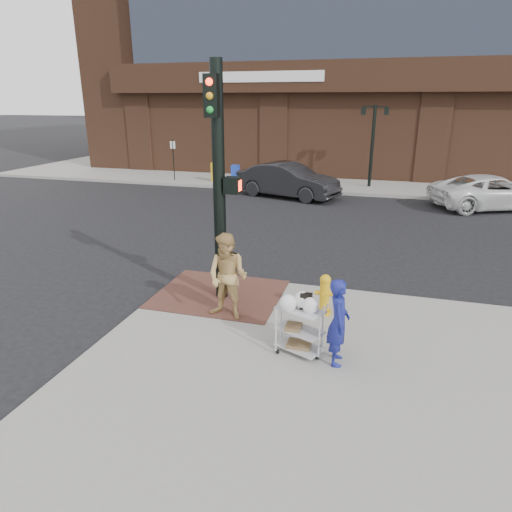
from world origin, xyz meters
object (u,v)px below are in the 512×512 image
(lamp_post, at_px, (373,137))
(traffic_signal_pole, at_px, (219,179))
(sedan_dark, at_px, (288,180))
(fire_hydrant, at_px, (325,294))
(woman_blue, at_px, (338,322))
(utility_cart, at_px, (300,326))
(pedestrian_tan, at_px, (228,277))
(minivan_white, at_px, (492,192))

(lamp_post, height_order, traffic_signal_pole, traffic_signal_pole)
(sedan_dark, height_order, fire_hydrant, sedan_dark)
(woman_blue, height_order, sedan_dark, woman_blue)
(utility_cart, bearing_deg, traffic_signal_pole, 138.71)
(traffic_signal_pole, xyz_separation_m, utility_cart, (2.12, -1.86, -2.17))
(lamp_post, height_order, woman_blue, lamp_post)
(pedestrian_tan, distance_m, sedan_dark, 13.06)
(lamp_post, xyz_separation_m, traffic_signal_pole, (-2.48, -15.23, 0.21))
(traffic_signal_pole, xyz_separation_m, woman_blue, (2.79, -2.01, -1.93))
(woman_blue, height_order, utility_cart, woman_blue)
(woman_blue, height_order, minivan_white, woman_blue)
(pedestrian_tan, height_order, fire_hydrant, pedestrian_tan)
(lamp_post, bearing_deg, minivan_white, -31.10)
(utility_cart, bearing_deg, minivan_white, 68.38)
(lamp_post, xyz_separation_m, utility_cart, (-0.36, -17.09, -1.96))
(sedan_dark, bearing_deg, fire_hydrant, -146.89)
(lamp_post, bearing_deg, sedan_dark, -138.54)
(utility_cart, bearing_deg, pedestrian_tan, 150.12)
(pedestrian_tan, relative_size, minivan_white, 0.35)
(woman_blue, bearing_deg, traffic_signal_pole, 47.09)
(sedan_dark, bearing_deg, lamp_post, -31.16)
(minivan_white, xyz_separation_m, utility_cart, (-5.54, -13.96, -0.05))
(traffic_signal_pole, relative_size, pedestrian_tan, 2.82)
(traffic_signal_pole, distance_m, pedestrian_tan, 2.07)
(pedestrian_tan, xyz_separation_m, utility_cart, (1.65, -0.95, -0.38))
(lamp_post, height_order, sedan_dark, lamp_post)
(woman_blue, bearing_deg, utility_cart, 70.22)
(lamp_post, bearing_deg, fire_hydrant, -90.55)
(woman_blue, relative_size, utility_cart, 1.35)
(minivan_white, xyz_separation_m, fire_hydrant, (-5.32, -12.34, -0.10))
(woman_blue, relative_size, minivan_white, 0.30)
(fire_hydrant, bearing_deg, sedan_dark, 105.72)
(utility_cart, height_order, fire_hydrant, utility_cart)
(traffic_signal_pole, bearing_deg, utility_cart, -41.29)
(pedestrian_tan, height_order, sedan_dark, pedestrian_tan)
(pedestrian_tan, xyz_separation_m, sedan_dark, (-1.59, 12.96, -0.24))
(sedan_dark, relative_size, minivan_white, 0.96)
(lamp_post, height_order, utility_cart, lamp_post)
(sedan_dark, distance_m, utility_cart, 14.28)
(lamp_post, height_order, pedestrian_tan, lamp_post)
(lamp_post, distance_m, minivan_white, 6.34)
(traffic_signal_pole, bearing_deg, woman_blue, -35.79)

